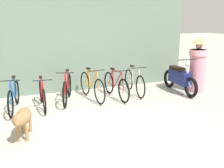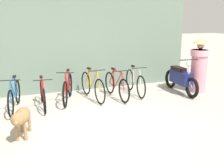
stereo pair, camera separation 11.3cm
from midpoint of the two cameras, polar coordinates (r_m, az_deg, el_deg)
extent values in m
plane|color=#B7B2A5|center=(5.68, -0.37, -9.28)|extent=(60.00, 60.00, 0.00)
cube|color=slate|center=(8.34, -8.47, 8.77)|extent=(8.10, 0.20, 3.01)
torus|color=black|center=(6.51, -20.72, -4.02)|extent=(0.16, 0.66, 0.66)
torus|color=black|center=(7.52, -19.46, -1.56)|extent=(0.16, 0.66, 0.66)
cylinder|color=#1959A5|center=(6.85, -20.33, -1.26)|extent=(0.12, 0.52, 0.55)
cylinder|color=#1959A5|center=(7.14, -19.96, -0.75)|extent=(0.05, 0.14, 0.50)
cylinder|color=#1959A5|center=(6.84, -20.44, 0.87)|extent=(0.14, 0.61, 0.06)
cylinder|color=#1959A5|center=(7.34, -19.65, -2.16)|extent=(0.10, 0.40, 0.08)
cylinder|color=#1959A5|center=(7.33, -19.75, -0.18)|extent=(0.08, 0.32, 0.46)
cylinder|color=#1959A5|center=(6.52, -20.79, -1.80)|extent=(0.06, 0.19, 0.49)
cube|color=black|center=(7.13, -20.08, 1.52)|extent=(0.10, 0.19, 0.05)
cylinder|color=black|center=(6.53, -20.89, 0.76)|extent=(0.46, 0.11, 0.02)
torus|color=black|center=(6.52, -14.03, -3.67)|extent=(0.07, 0.63, 0.63)
torus|color=black|center=(7.47, -14.69, -1.47)|extent=(0.07, 0.63, 0.63)
cylinder|color=red|center=(6.83, -14.41, -1.11)|extent=(0.05, 0.49, 0.52)
cylinder|color=red|center=(7.11, -14.58, -0.66)|extent=(0.03, 0.13, 0.48)
cylinder|color=red|center=(6.82, -14.56, 0.90)|extent=(0.06, 0.57, 0.06)
cylinder|color=red|center=(7.29, -14.57, -2.02)|extent=(0.05, 0.37, 0.07)
cylinder|color=red|center=(7.28, -14.71, -0.14)|extent=(0.04, 0.30, 0.44)
cylinder|color=red|center=(6.53, -14.20, -1.58)|extent=(0.04, 0.18, 0.46)
cube|color=black|center=(7.10, -14.74, 1.50)|extent=(0.08, 0.18, 0.05)
cylinder|color=black|center=(6.54, -14.39, 0.85)|extent=(0.46, 0.05, 0.02)
torus|color=black|center=(6.86, -9.71, -2.26)|extent=(0.28, 0.67, 0.69)
torus|color=black|center=(7.84, -8.74, -0.18)|extent=(0.28, 0.67, 0.69)
cylinder|color=red|center=(7.19, -9.37, 0.34)|extent=(0.19, 0.49, 0.57)
cylinder|color=red|center=(7.47, -9.09, 0.74)|extent=(0.07, 0.13, 0.53)
cylinder|color=red|center=(7.18, -9.40, 2.46)|extent=(0.22, 0.56, 0.06)
cylinder|color=red|center=(7.66, -8.89, -0.72)|extent=(0.16, 0.37, 0.08)
cylinder|color=red|center=(7.65, -8.92, 1.26)|extent=(0.13, 0.30, 0.48)
cylinder|color=red|center=(6.87, -9.71, -0.07)|extent=(0.09, 0.18, 0.51)
cube|color=black|center=(7.46, -9.12, 3.00)|extent=(0.13, 0.19, 0.05)
cylinder|color=black|center=(6.88, -9.72, 2.44)|extent=(0.44, 0.18, 0.02)
torus|color=black|center=(7.03, -2.21, -1.65)|extent=(0.10, 0.70, 0.70)
torus|color=black|center=(7.98, -5.31, 0.18)|extent=(0.10, 0.70, 0.70)
cylinder|color=orange|center=(7.34, -3.53, 0.83)|extent=(0.07, 0.52, 0.58)
cylinder|color=orange|center=(7.62, -4.42, 1.17)|extent=(0.04, 0.13, 0.53)
cylinder|color=orange|center=(7.33, -3.72, 2.91)|extent=(0.08, 0.61, 0.06)
cylinder|color=orange|center=(7.80, -4.78, -0.31)|extent=(0.06, 0.40, 0.08)
cylinder|color=orange|center=(7.79, -4.96, 1.64)|extent=(0.05, 0.31, 0.49)
cylinder|color=orange|center=(7.04, -2.50, 0.50)|extent=(0.04, 0.19, 0.52)
cube|color=black|center=(7.61, -4.61, 3.40)|extent=(0.08, 0.19, 0.05)
cylinder|color=black|center=(7.05, -2.78, 2.95)|extent=(0.46, 0.06, 0.02)
torus|color=black|center=(7.16, 3.09, -1.50)|extent=(0.06, 0.67, 0.67)
torus|color=black|center=(8.06, -0.11, 0.30)|extent=(0.06, 0.67, 0.67)
cylinder|color=red|center=(7.45, 1.77, 0.87)|extent=(0.04, 0.51, 0.56)
cylinder|color=red|center=(7.72, 0.85, 1.21)|extent=(0.03, 0.13, 0.51)
cylinder|color=red|center=(7.44, 1.62, 2.85)|extent=(0.04, 0.59, 0.06)
cylinder|color=red|center=(7.90, 0.43, -0.19)|extent=(0.04, 0.39, 0.08)
cylinder|color=red|center=(7.88, 0.29, 1.67)|extent=(0.04, 0.31, 0.47)
cylinder|color=red|center=(7.16, 2.85, 0.53)|extent=(0.03, 0.18, 0.50)
cube|color=black|center=(7.71, 0.70, 3.33)|extent=(0.07, 0.18, 0.05)
cylinder|color=black|center=(7.17, 2.61, 2.87)|extent=(0.46, 0.04, 0.02)
torus|color=black|center=(7.59, 6.76, -0.65)|extent=(0.11, 0.68, 0.68)
torus|color=black|center=(8.49, 4.28, 0.98)|extent=(0.11, 0.68, 0.68)
cylinder|color=beige|center=(7.89, 5.77, 1.57)|extent=(0.08, 0.49, 0.56)
cylinder|color=beige|center=(8.15, 5.06, 1.87)|extent=(0.04, 0.13, 0.51)
cylinder|color=beige|center=(7.88, 5.69, 3.45)|extent=(0.09, 0.57, 0.06)
cylinder|color=beige|center=(8.33, 4.70, 0.53)|extent=(0.07, 0.38, 0.08)
cylinder|color=beige|center=(8.32, 4.62, 2.31)|extent=(0.06, 0.30, 0.47)
cylinder|color=beige|center=(7.60, 6.61, 1.27)|extent=(0.05, 0.18, 0.50)
cube|color=black|center=(8.14, 4.98, 3.90)|extent=(0.09, 0.19, 0.05)
cylinder|color=black|center=(7.61, 6.46, 3.49)|extent=(0.46, 0.07, 0.02)
torus|color=black|center=(7.95, 17.40, -0.80)|extent=(0.14, 0.61, 0.61)
torus|color=black|center=(8.96, 12.95, 1.10)|extent=(0.14, 0.61, 0.61)
cube|color=navy|center=(8.41, 15.12, 1.40)|extent=(0.34, 0.92, 0.40)
cube|color=black|center=(8.49, 14.64, 3.28)|extent=(0.28, 0.59, 0.10)
cylinder|color=silver|center=(8.03, 16.71, 2.91)|extent=(0.06, 0.14, 0.61)
cylinder|color=silver|center=(8.00, 17.07, -0.02)|extent=(0.05, 0.22, 0.21)
cylinder|color=black|center=(8.02, 16.68, 5.07)|extent=(0.58, 0.07, 0.03)
sphere|color=silver|center=(8.01, 16.74, 4.19)|extent=(0.15, 0.15, 0.14)
ellipsoid|color=#997247|center=(5.38, -18.35, -6.56)|extent=(0.44, 0.73, 0.28)
cylinder|color=#997247|center=(5.27, -17.71, -10.03)|extent=(0.08, 0.08, 0.31)
cylinder|color=#997247|center=(5.30, -19.40, -10.02)|extent=(0.08, 0.08, 0.31)
cylinder|color=#997247|center=(5.65, -16.97, -8.32)|extent=(0.08, 0.08, 0.31)
cylinder|color=#997247|center=(5.68, -18.54, -8.32)|extent=(0.08, 0.08, 0.31)
sphere|color=#997247|center=(4.98, -19.29, -7.33)|extent=(0.29, 0.29, 0.24)
ellipsoid|color=#997247|center=(4.90, -19.51, -7.96)|extent=(0.13, 0.15, 0.09)
cylinder|color=#997247|center=(5.81, -17.50, -5.25)|extent=(0.11, 0.29, 0.15)
cylinder|color=pink|center=(8.66, 18.69, 2.72)|extent=(0.56, 0.56, 1.32)
cylinder|color=#FFA0B2|center=(8.57, 18.98, 6.47)|extent=(0.67, 0.67, 0.18)
sphere|color=tan|center=(8.55, 19.10, 7.90)|extent=(0.25, 0.25, 0.21)
cone|color=tan|center=(8.54, 19.18, 8.86)|extent=(0.58, 0.58, 0.17)
camera|label=1|loc=(0.06, -89.51, 0.12)|focal=42.00mm
camera|label=2|loc=(0.06, 90.49, -0.12)|focal=42.00mm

